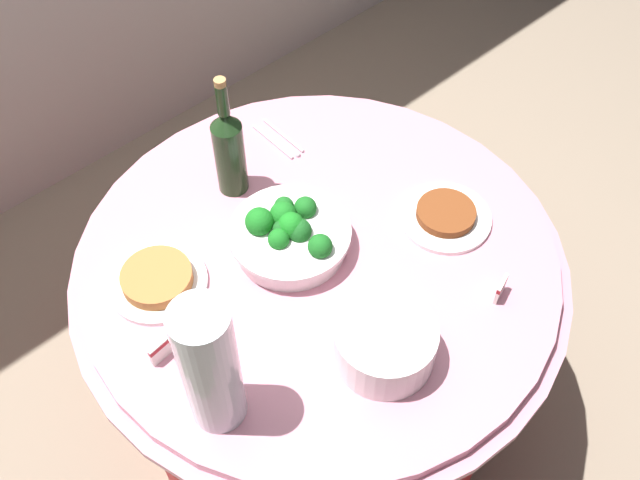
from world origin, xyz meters
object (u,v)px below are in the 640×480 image
(serving_tongs, at_px, (280,140))
(food_plate_stir_fry, at_px, (445,216))
(wine_bottle, at_px, (229,149))
(label_placard_front, at_px, (501,288))
(plate_stack, at_px, (385,344))
(broccoli_bowl, at_px, (290,234))
(decorative_fruit_vase, at_px, (210,369))
(label_placard_mid, at_px, (160,351))
(food_plate_peanuts, at_px, (157,280))

(serving_tongs, distance_m, food_plate_stir_fry, 0.48)
(wine_bottle, distance_m, label_placard_front, 0.70)
(plate_stack, distance_m, food_plate_stir_fry, 0.41)
(food_plate_stir_fry, height_order, label_placard_front, label_placard_front)
(broccoli_bowl, xyz_separation_m, decorative_fruit_vase, (-0.37, -0.21, 0.12))
(label_placard_front, bearing_deg, serving_tongs, 93.41)
(food_plate_stir_fry, xyz_separation_m, label_placard_mid, (-0.72, 0.14, 0.02))
(serving_tongs, bearing_deg, food_plate_stir_fry, -75.70)
(broccoli_bowl, xyz_separation_m, label_placard_mid, (-0.39, -0.04, -0.01))
(food_plate_stir_fry, height_order, food_plate_peanuts, food_plate_peanuts)
(wine_bottle, bearing_deg, food_plate_peanuts, -158.63)
(plate_stack, bearing_deg, broccoli_bowl, 82.50)
(food_plate_stir_fry, bearing_deg, decorative_fruit_vase, -177.82)
(serving_tongs, relative_size, food_plate_peanuts, 0.76)
(food_plate_stir_fry, xyz_separation_m, food_plate_peanuts, (-0.62, 0.30, 0.00))
(serving_tongs, height_order, food_plate_peanuts, food_plate_peanuts)
(wine_bottle, bearing_deg, broccoli_bowl, -94.65)
(wine_bottle, height_order, serving_tongs, wine_bottle)
(label_placard_front, bearing_deg, plate_stack, 167.41)
(label_placard_mid, bearing_deg, wine_bottle, 34.46)
(plate_stack, relative_size, decorative_fruit_vase, 0.62)
(food_plate_peanuts, bearing_deg, label_placard_front, -44.63)
(broccoli_bowl, distance_m, food_plate_peanuts, 0.31)
(wine_bottle, bearing_deg, label_placard_mid, -145.54)
(broccoli_bowl, bearing_deg, food_plate_peanuts, 157.94)
(decorative_fruit_vase, bearing_deg, wine_bottle, 49.17)
(broccoli_bowl, bearing_deg, plate_stack, -97.50)
(plate_stack, bearing_deg, decorative_fruit_vase, 157.33)
(serving_tongs, height_order, label_placard_mid, label_placard_mid)
(plate_stack, bearing_deg, label_placard_mid, 138.40)
(food_plate_stir_fry, bearing_deg, label_placard_front, -108.92)
(wine_bottle, relative_size, decorative_fruit_vase, 0.99)
(broccoli_bowl, height_order, label_placard_front, broccoli_bowl)
(broccoli_bowl, height_order, serving_tongs, broccoli_bowl)
(broccoli_bowl, xyz_separation_m, wine_bottle, (0.02, 0.24, 0.08))
(food_plate_stir_fry, distance_m, label_placard_mid, 0.73)
(wine_bottle, distance_m, serving_tongs, 0.23)
(label_placard_mid, bearing_deg, food_plate_peanuts, 57.81)
(label_placard_front, bearing_deg, wine_bottle, 109.44)
(plate_stack, xyz_separation_m, wine_bottle, (0.07, 0.58, 0.08))
(plate_stack, distance_m, wine_bottle, 0.59)
(broccoli_bowl, bearing_deg, food_plate_stir_fry, -29.63)
(food_plate_stir_fry, bearing_deg, food_plate_peanuts, 153.80)
(wine_bottle, distance_m, decorative_fruit_vase, 0.60)
(wine_bottle, bearing_deg, plate_stack, -96.35)
(plate_stack, xyz_separation_m, serving_tongs, (0.25, 0.63, -0.05))
(serving_tongs, xyz_separation_m, label_placard_front, (0.04, -0.70, 0.03))
(decorative_fruit_vase, xyz_separation_m, food_plate_stir_fry, (0.70, 0.03, -0.15))
(food_plate_stir_fry, bearing_deg, label_placard_mid, 168.70)
(food_plate_stir_fry, bearing_deg, broccoli_bowl, 150.37)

